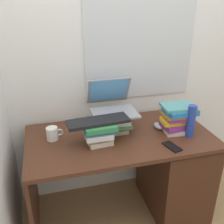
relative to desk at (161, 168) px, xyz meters
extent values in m
plane|color=#9E7A4C|center=(-0.34, 0.03, -0.40)|extent=(6.00, 6.00, 0.00)
cube|color=white|center=(-0.34, 0.42, 0.90)|extent=(6.00, 0.05, 2.60)
cube|color=silver|center=(-0.07, 0.39, 0.88)|extent=(0.90, 0.01, 0.80)
cube|color=#4C2819|center=(-0.34, 0.03, 0.31)|extent=(1.34, 0.70, 0.03)
cube|color=#4C2819|center=(-1.00, 0.03, -0.05)|extent=(0.02, 0.65, 0.70)
cube|color=#4C2819|center=(0.32, 0.03, -0.05)|extent=(0.02, 0.65, 0.70)
cube|color=#442416|center=(0.11, -0.01, -0.05)|extent=(0.40, 0.60, 0.66)
cube|color=gray|center=(-0.35, 0.11, 0.34)|extent=(0.18, 0.16, 0.03)
cube|color=gray|center=(-0.35, 0.12, 0.37)|extent=(0.23, 0.15, 0.02)
cube|color=#338C4C|center=(-0.36, 0.11, 0.39)|extent=(0.23, 0.19, 0.02)
cube|color=beige|center=(-0.36, 0.11, 0.42)|extent=(0.23, 0.19, 0.03)
cube|color=teal|center=(-0.36, 0.11, 0.45)|extent=(0.24, 0.15, 0.04)
cube|color=beige|center=(-0.51, -0.02, 0.35)|extent=(0.18, 0.18, 0.04)
cube|color=white|center=(-0.51, -0.01, 0.37)|extent=(0.18, 0.12, 0.02)
cube|color=white|center=(-0.51, -0.02, 0.40)|extent=(0.19, 0.18, 0.04)
cube|color=#2672B2|center=(-0.50, -0.03, 0.43)|extent=(0.22, 0.14, 0.02)
cube|color=#338C4C|center=(-0.50, -0.03, 0.46)|extent=(0.22, 0.19, 0.03)
cube|color=beige|center=(0.09, -0.01, 0.34)|extent=(0.20, 0.17, 0.03)
cube|color=#8C338C|center=(0.09, -0.01, 0.38)|extent=(0.22, 0.18, 0.04)
cube|color=yellow|center=(0.08, -0.01, 0.42)|extent=(0.22, 0.13, 0.03)
cube|color=#8C338C|center=(0.09, -0.02, 0.45)|extent=(0.18, 0.16, 0.02)
cube|color=orange|center=(0.08, -0.01, 0.47)|extent=(0.21, 0.19, 0.02)
cube|color=#2672B2|center=(0.10, -0.02, 0.50)|extent=(0.23, 0.17, 0.04)
cube|color=teal|center=(0.09, -0.01, 0.53)|extent=(0.24, 0.19, 0.02)
cube|color=gray|center=(-0.35, 0.11, 0.47)|extent=(0.33, 0.25, 0.01)
cube|color=gray|center=(-0.35, 0.29, 0.59)|extent=(0.33, 0.12, 0.22)
cube|color=#59A5E5|center=(-0.35, 0.29, 0.59)|extent=(0.30, 0.10, 0.19)
cube|color=black|center=(-0.51, -0.02, 0.49)|extent=(0.43, 0.17, 0.02)
ellipsoid|color=#A5A8AD|center=(-0.02, 0.07, 0.35)|extent=(0.06, 0.10, 0.04)
cylinder|color=white|center=(-0.82, 0.10, 0.38)|extent=(0.08, 0.08, 0.09)
torus|color=white|center=(-0.76, 0.10, 0.38)|extent=(0.05, 0.01, 0.05)
cylinder|color=#263FA5|center=(0.15, -0.10, 0.45)|extent=(0.06, 0.06, 0.24)
cube|color=black|center=(-0.04, -0.21, 0.33)|extent=(0.10, 0.15, 0.01)
camera|label=1|loc=(-0.83, -1.57, 1.27)|focal=42.08mm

